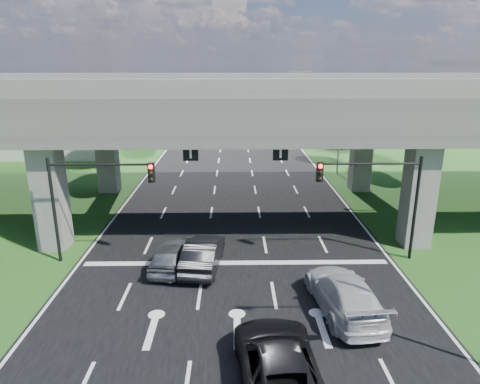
{
  "coord_description": "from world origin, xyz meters",
  "views": [
    {
      "loc": [
        -0.14,
        -18.35,
        10.77
      ],
      "look_at": [
        0.28,
        7.43,
        3.01
      ],
      "focal_mm": 32.0,
      "sensor_mm": 36.0,
      "label": 1
    }
  ],
  "objects_px": {
    "signal_right": "(379,189)",
    "signal_left": "(91,190)",
    "car_white": "(344,294)",
    "car_trailing": "(278,364)",
    "streetlight_beyond": "(309,102)",
    "car_silver": "(172,255)",
    "streetlight_far": "(337,116)",
    "car_dark": "(203,253)"
  },
  "relations": [
    {
      "from": "signal_right",
      "to": "car_trailing",
      "type": "distance_m",
      "value": 12.31
    },
    {
      "from": "car_white",
      "to": "car_trailing",
      "type": "xyz_separation_m",
      "value": [
        -3.43,
        -4.61,
        -0.02
      ]
    },
    {
      "from": "streetlight_far",
      "to": "signal_left",
      "type": "bearing_deg",
      "value": -131.78
    },
    {
      "from": "streetlight_far",
      "to": "car_trailing",
      "type": "height_order",
      "value": "streetlight_far"
    },
    {
      "from": "car_trailing",
      "to": "streetlight_far",
      "type": "bearing_deg",
      "value": -110.09
    },
    {
      "from": "car_dark",
      "to": "car_white",
      "type": "distance_m",
      "value": 7.94
    },
    {
      "from": "streetlight_beyond",
      "to": "car_white",
      "type": "distance_m",
      "value": 42.04
    },
    {
      "from": "signal_right",
      "to": "car_trailing",
      "type": "relative_size",
      "value": 1.0
    },
    {
      "from": "streetlight_far",
      "to": "streetlight_beyond",
      "type": "bearing_deg",
      "value": 90.0
    },
    {
      "from": "streetlight_beyond",
      "to": "car_silver",
      "type": "height_order",
      "value": "streetlight_beyond"
    },
    {
      "from": "signal_right",
      "to": "streetlight_far",
      "type": "xyz_separation_m",
      "value": [
        2.27,
        20.06,
        1.66
      ]
    },
    {
      "from": "signal_left",
      "to": "streetlight_far",
      "type": "bearing_deg",
      "value": 48.22
    },
    {
      "from": "car_white",
      "to": "streetlight_far",
      "type": "bearing_deg",
      "value": -107.79
    },
    {
      "from": "signal_right",
      "to": "streetlight_beyond",
      "type": "relative_size",
      "value": 0.6
    },
    {
      "from": "signal_right",
      "to": "signal_left",
      "type": "bearing_deg",
      "value": 180.0
    },
    {
      "from": "car_silver",
      "to": "car_trailing",
      "type": "relative_size",
      "value": 0.73
    },
    {
      "from": "streetlight_beyond",
      "to": "car_silver",
      "type": "xyz_separation_m",
      "value": [
        -13.62,
        -37.0,
        -5.07
      ]
    },
    {
      "from": "signal_right",
      "to": "car_white",
      "type": "bearing_deg",
      "value": -119.41
    },
    {
      "from": "car_silver",
      "to": "car_dark",
      "type": "relative_size",
      "value": 0.87
    },
    {
      "from": "car_dark",
      "to": "signal_left",
      "type": "bearing_deg",
      "value": -2.51
    },
    {
      "from": "streetlight_far",
      "to": "car_dark",
      "type": "relative_size",
      "value": 1.99
    },
    {
      "from": "car_white",
      "to": "car_trailing",
      "type": "height_order",
      "value": "car_white"
    },
    {
      "from": "car_dark",
      "to": "streetlight_beyond",
      "type": "bearing_deg",
      "value": -101.44
    },
    {
      "from": "streetlight_far",
      "to": "car_white",
      "type": "distance_m",
      "value": 26.42
    },
    {
      "from": "signal_right",
      "to": "car_trailing",
      "type": "bearing_deg",
      "value": -122.91
    },
    {
      "from": "signal_left",
      "to": "car_trailing",
      "type": "distance_m",
      "value": 13.96
    },
    {
      "from": "streetlight_far",
      "to": "streetlight_beyond",
      "type": "relative_size",
      "value": 1.0
    },
    {
      "from": "car_dark",
      "to": "car_white",
      "type": "relative_size",
      "value": 0.86
    },
    {
      "from": "car_trailing",
      "to": "streetlight_beyond",
      "type": "bearing_deg",
      "value": -104.63
    },
    {
      "from": "signal_left",
      "to": "car_trailing",
      "type": "relative_size",
      "value": 1.0
    },
    {
      "from": "signal_left",
      "to": "car_dark",
      "type": "xyz_separation_m",
      "value": [
        6.02,
        -0.94,
        -3.33
      ]
    },
    {
      "from": "streetlight_beyond",
      "to": "car_silver",
      "type": "relative_size",
      "value": 2.27
    },
    {
      "from": "car_trailing",
      "to": "car_dark",
      "type": "bearing_deg",
      "value": -74.45
    },
    {
      "from": "signal_left",
      "to": "car_silver",
      "type": "height_order",
      "value": "signal_left"
    },
    {
      "from": "car_dark",
      "to": "car_white",
      "type": "xyz_separation_m",
      "value": [
        6.61,
        -4.41,
        0.02
      ]
    },
    {
      "from": "signal_right",
      "to": "car_dark",
      "type": "distance_m",
      "value": 10.23
    },
    {
      "from": "signal_left",
      "to": "car_silver",
      "type": "relative_size",
      "value": 1.36
    },
    {
      "from": "car_silver",
      "to": "car_dark",
      "type": "bearing_deg",
      "value": -173.41
    },
    {
      "from": "signal_left",
      "to": "streetlight_far",
      "type": "distance_m",
      "value": 26.95
    },
    {
      "from": "signal_left",
      "to": "streetlight_far",
      "type": "xyz_separation_m",
      "value": [
        17.92,
        20.06,
        1.66
      ]
    },
    {
      "from": "car_silver",
      "to": "car_trailing",
      "type": "bearing_deg",
      "value": 125.14
    },
    {
      "from": "signal_left",
      "to": "streetlight_beyond",
      "type": "distance_m",
      "value": 40.3
    }
  ]
}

